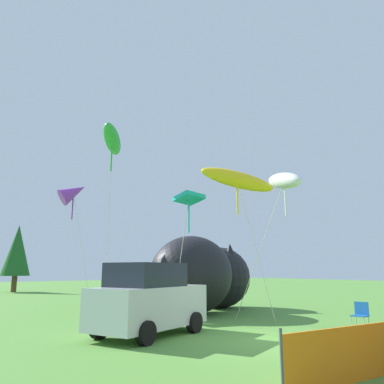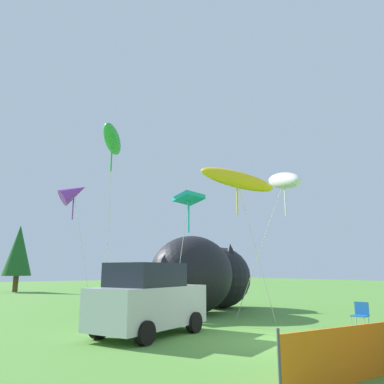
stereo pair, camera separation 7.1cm
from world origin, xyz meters
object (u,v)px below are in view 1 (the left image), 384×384
Objects in this scene: parked_car at (149,300)px; folding_chair at (361,313)px; inflatable_cat at (202,277)px; kite_purple_delta at (74,193)px; kite_teal_diamond at (189,200)px; kite_yellow_hero at (237,180)px; kite_white_ghost at (284,181)px; kite_green_fish at (112,140)px.

parked_car is 4.88× the size of folding_chair.
kite_purple_delta is at bearing 124.52° from inflatable_cat.
kite_teal_diamond is (2.22, -6.15, -1.01)m from kite_purple_delta.
kite_teal_diamond is 1.97m from kite_yellow_hero.
parked_car is at bearing -169.02° from inflatable_cat.
parked_car is at bearing -89.43° from kite_purple_delta.
kite_green_fish is (-4.70, 4.67, 1.88)m from kite_white_ghost.
kite_white_ghost reaches higher than inflatable_cat.
kite_teal_diamond is 0.63× the size of kite_green_fish.
folding_chair is at bearing -38.19° from kite_yellow_hero.
kite_purple_delta reaches higher than kite_white_ghost.
inflatable_cat is 0.97× the size of kite_green_fish.
parked_car is 6.60m from inflatable_cat.
inflatable_cat is 6.67m from kite_white_ghost.
kite_green_fish is (-0.07, 2.97, 5.97)m from parked_car.
kite_purple_delta is (-6.51, 10.18, 5.03)m from folding_chair.
parked_car is 6.67m from kite_green_fish.
kite_green_fish is at bearing -90.05° from kite_purple_delta.
kite_yellow_hero is at bearing -139.63° from inflatable_cat.
folding_chair is 0.12× the size of inflatable_cat.
folding_chair is 0.15× the size of kite_white_ghost.
kite_teal_diamond is (-4.29, 4.02, 4.02)m from folding_chair.
kite_white_ghost reaches higher than parked_car.
kite_white_ghost is 1.19× the size of kite_teal_diamond.
kite_white_ghost reaches higher than folding_chair.
parked_car is 0.68× the size of kite_purple_delta.
folding_chair is at bearing -39.47° from kite_white_ghost.
parked_car is at bearing 159.83° from kite_white_ghost.
inflatable_cat is 1.25× the size of kite_yellow_hero.
folding_chair is at bearing -43.42° from kite_green_fish.
parked_car is 4.17m from kite_teal_diamond.
folding_chair is 0.14× the size of kite_purple_delta.
folding_chair is 0.12× the size of kite_green_fish.
kite_teal_diamond reaches higher than folding_chair.
folding_chair is at bearing -43.19° from kite_teal_diamond.
kite_purple_delta reaches higher than inflatable_cat.
parked_car is 5.28m from kite_yellow_hero.
folding_chair is 5.19m from kite_white_ghost.
inflatable_cat is at bearing 44.61° from kite_teal_diamond.
folding_chair is 11.08m from kite_green_fish.
parked_car is 0.58× the size of inflatable_cat.
kite_green_fish is (-0.00, -4.02, 1.48)m from kite_purple_delta.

